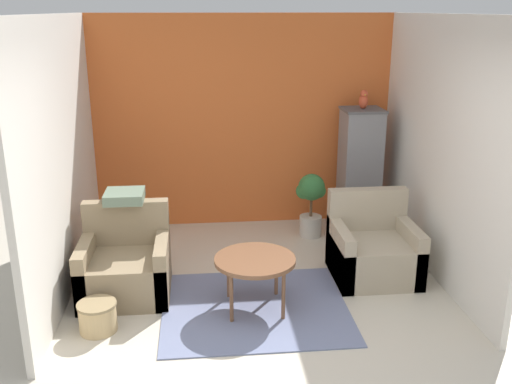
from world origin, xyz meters
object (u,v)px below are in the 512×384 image
armchair_right (373,251)px  parrot (363,100)px  birdcage (359,173)px  wicker_basket (98,316)px  armchair_left (126,267)px  coffee_table (255,262)px  potted_plant (311,199)px

armchair_right → parrot: (0.20, 1.33, 1.37)m
birdcage → wicker_basket: bearing=-143.4°
armchair_right → birdcage: bearing=81.6°
parrot → armchair_right: bearing=-98.4°
armchair_left → birdcage: size_ratio=0.56×
armchair_right → wicker_basket: bearing=-163.1°
coffee_table → armchair_right: (1.30, 0.57, -0.19)m
armchair_left → armchair_right: size_ratio=1.00×
armchair_left → potted_plant: (2.10, 1.31, 0.20)m
armchair_left → potted_plant: size_ratio=1.10×
armchair_left → parrot: 3.40m
birdcage → wicker_basket: birdcage is taller
coffee_table → potted_plant: 1.94m
birdcage → potted_plant: 0.71m
parrot → wicker_basket: (-2.91, -2.16, -1.51)m
birdcage → parrot: bearing=90.0°
coffee_table → armchair_right: bearing=23.6°
armchair_right → parrot: bearing=81.6°
coffee_table → wicker_basket: size_ratio=2.21×
parrot → coffee_table: bearing=-128.2°
wicker_basket → parrot: bearing=36.6°
potted_plant → armchair_right: bearing=-69.5°
armchair_left → wicker_basket: armchair_left is taller
birdcage → armchair_left: bearing=-151.6°
parrot → potted_plant: bearing=-165.3°
coffee_table → parrot: bearing=51.8°
armchair_right → coffee_table: bearing=-156.4°
birdcage → wicker_basket: (-2.91, -2.15, -0.60)m
wicker_basket → coffee_table: bearing=10.2°
coffee_table → potted_plant: potted_plant is taller
coffee_table → birdcage: (1.50, 1.90, 0.28)m
coffee_table → potted_plant: (0.86, 1.74, 0.01)m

